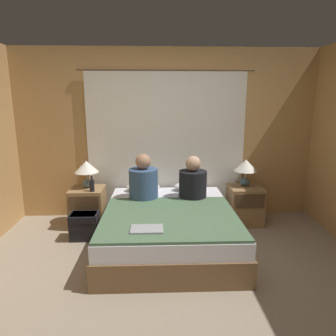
% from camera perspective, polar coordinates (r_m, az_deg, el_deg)
% --- Properties ---
extents(ground_plane, '(16.00, 16.00, 0.00)m').
position_cam_1_polar(ground_plane, '(3.16, 0.78, -21.04)').
color(ground_plane, gray).
extents(wall_back, '(4.53, 0.06, 2.50)m').
position_cam_1_polar(wall_back, '(4.52, -0.37, 6.30)').
color(wall_back, tan).
rests_on(wall_back, ground_plane).
extents(curtain_panel, '(2.53, 0.02, 2.19)m').
position_cam_1_polar(curtain_panel, '(4.48, -0.34, 4.22)').
color(curtain_panel, silver).
rests_on(curtain_panel, ground_plane).
extents(bed, '(1.58, 1.90, 0.47)m').
position_cam_1_polar(bed, '(3.75, 0.16, -11.27)').
color(bed, brown).
rests_on(bed, ground_plane).
extents(nightstand_left, '(0.46, 0.46, 0.55)m').
position_cam_1_polar(nightstand_left, '(4.46, -15.00, -7.14)').
color(nightstand_left, '#937047').
rests_on(nightstand_left, ground_plane).
extents(nightstand_right, '(0.46, 0.46, 0.55)m').
position_cam_1_polar(nightstand_right, '(4.52, 14.39, -6.80)').
color(nightstand_right, '#937047').
rests_on(nightstand_right, ground_plane).
extents(lamp_left, '(0.33, 0.33, 0.39)m').
position_cam_1_polar(lamp_left, '(4.36, -15.25, -0.09)').
color(lamp_left, slate).
rests_on(lamp_left, nightstand_left).
extents(lamp_right, '(0.33, 0.33, 0.39)m').
position_cam_1_polar(lamp_right, '(4.43, 14.58, 0.15)').
color(lamp_right, slate).
rests_on(lamp_right, nightstand_right).
extents(pillow_left, '(0.48, 0.29, 0.12)m').
position_cam_1_polar(pillow_left, '(4.37, -4.79, -3.62)').
color(pillow_left, white).
rests_on(pillow_left, bed).
extents(pillow_right, '(0.48, 0.29, 0.12)m').
position_cam_1_polar(pillow_right, '(4.40, 4.29, -3.53)').
color(pillow_right, white).
rests_on(pillow_right, bed).
extents(blanket_on_bed, '(1.52, 1.29, 0.03)m').
position_cam_1_polar(blanket_on_bed, '(3.40, 0.36, -9.30)').
color(blanket_on_bed, '#4C6B4C').
rests_on(blanket_on_bed, bed).
extents(person_left_in_bed, '(0.38, 0.38, 0.61)m').
position_cam_1_polar(person_left_in_bed, '(3.97, -4.71, -2.58)').
color(person_left_in_bed, '#38517A').
rests_on(person_left_in_bed, bed).
extents(person_right_in_bed, '(0.37, 0.37, 0.58)m').
position_cam_1_polar(person_right_in_bed, '(4.00, 4.74, -2.66)').
color(person_right_in_bed, black).
rests_on(person_right_in_bed, bed).
extents(beer_bottle_on_left_stand, '(0.07, 0.07, 0.22)m').
position_cam_1_polar(beer_bottle_on_left_stand, '(4.20, -14.29, -3.22)').
color(beer_bottle_on_left_stand, black).
rests_on(beer_bottle_on_left_stand, nightstand_left).
extents(laptop_on_bed, '(0.32, 0.21, 0.02)m').
position_cam_1_polar(laptop_on_bed, '(3.05, -4.05, -11.52)').
color(laptop_on_bed, '#9EA0A5').
rests_on(laptop_on_bed, blanket_on_bed).
extents(backpack_on_floor, '(0.35, 0.27, 0.34)m').
position_cam_1_polar(backpack_on_floor, '(4.07, -15.64, -10.30)').
color(backpack_on_floor, black).
rests_on(backpack_on_floor, ground_plane).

